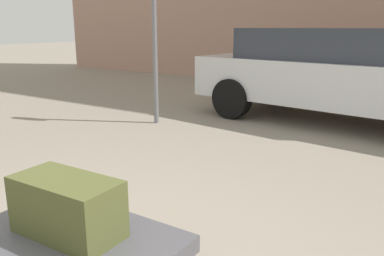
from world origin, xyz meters
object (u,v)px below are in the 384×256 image
(duffel_bag_olive_stacked_top, at_px, (67,207))
(no_parking_sign, at_px, (154,24))
(luggage_cart, at_px, (71,248))
(parked_car, at_px, (338,73))

(duffel_bag_olive_stacked_top, distance_m, no_parking_sign, 4.13)
(luggage_cart, distance_m, no_parking_sign, 4.21)
(duffel_bag_olive_stacked_top, relative_size, no_parking_sign, 0.25)
(luggage_cart, relative_size, no_parking_sign, 0.49)
(duffel_bag_olive_stacked_top, xyz_separation_m, parked_car, (0.16, 5.03, 0.26))
(duffel_bag_olive_stacked_top, xyz_separation_m, no_parking_sign, (-2.10, 3.42, 0.97))
(no_parking_sign, bearing_deg, duffel_bag_olive_stacked_top, -58.43)
(luggage_cart, distance_m, duffel_bag_olive_stacked_top, 0.23)
(luggage_cart, xyz_separation_m, no_parking_sign, (-2.12, 3.43, 1.21))
(duffel_bag_olive_stacked_top, height_order, parked_car, parked_car)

